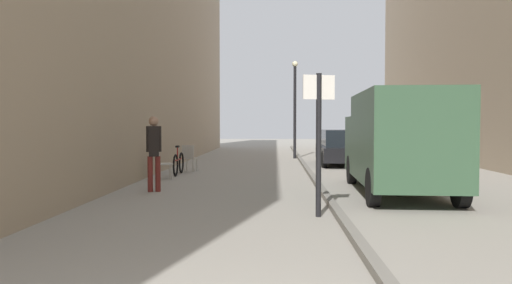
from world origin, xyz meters
TOP-DOWN VIEW (x-y plane):
  - ground_plane at (0.00, 12.00)m, footprint 80.00×80.00m
  - kerb_strip at (1.58, 12.00)m, footprint 0.16×40.00m
  - pedestrian_main_foreground at (-2.59, 9.06)m, footprint 0.37×0.25m
  - delivery_van at (3.37, 8.93)m, footprint 2.17×5.54m
  - parked_car at (3.15, 17.26)m, footprint 1.87×4.22m
  - street_sign_post at (1.21, 5.96)m, footprint 0.59×0.19m
  - lamp_post at (1.37, 20.90)m, footprint 0.28×0.28m
  - bicycle_leaning at (-2.78, 13.04)m, footprint 0.10×1.77m
  - cafe_chair_near_window at (-3.03, 11.74)m, footprint 0.57×0.57m
  - cafe_chair_by_doorway at (-2.63, 14.15)m, footprint 0.51×0.51m

SIDE VIEW (x-z plane):
  - ground_plane at x=0.00m, z-range 0.00..0.00m
  - kerb_strip at x=1.58m, z-range 0.00..0.12m
  - bicycle_leaning at x=-2.78m, z-range -0.11..0.87m
  - cafe_chair_near_window at x=-3.03m, z-range 0.08..1.02m
  - cafe_chair_by_doorway at x=-2.63m, z-range 0.08..1.02m
  - parked_car at x=3.15m, z-range -0.01..1.44m
  - pedestrian_main_foreground at x=-2.59m, z-range 0.15..2.02m
  - delivery_van at x=3.37m, z-range 0.09..2.50m
  - street_sign_post at x=1.21m, z-range 0.25..2.85m
  - lamp_post at x=1.37m, z-range 0.34..5.10m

